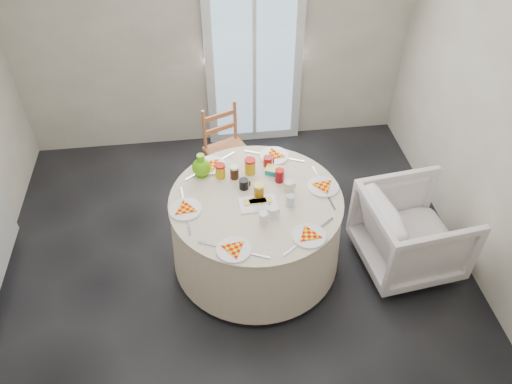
{
  "coord_description": "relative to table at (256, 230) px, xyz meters",
  "views": [
    {
      "loc": [
        -0.17,
        -2.67,
        3.38
      ],
      "look_at": [
        0.19,
        0.14,
        0.8
      ],
      "focal_mm": 35.0,
      "sensor_mm": 36.0,
      "label": 1
    }
  ],
  "objects": [
    {
      "name": "wooden_chair",
      "position": [
        -0.14,
        1.02,
        0.09
      ],
      "size": [
        0.5,
        0.49,
        0.86
      ],
      "primitive_type": null,
      "rotation": [
        0.0,
        0.0,
        0.4
      ],
      "color": "#B3633F",
      "rests_on": "floor"
    },
    {
      "name": "glass_door",
      "position": [
        0.21,
        1.81,
        0.68
      ],
      "size": [
        1.0,
        0.08,
        2.1
      ],
      "primitive_type": "cube",
      "color": "silver",
      "rests_on": "floor"
    },
    {
      "name": "mugs_glasses",
      "position": [
        0.1,
        0.02,
        0.44
      ],
      "size": [
        0.57,
        0.57,
        0.1
      ],
      "primitive_type": null,
      "rotation": [
        0.0,
        0.0,
        -0.0
      ],
      "color": "gray",
      "rests_on": "table"
    },
    {
      "name": "table",
      "position": [
        0.0,
        0.0,
        0.0
      ],
      "size": [
        1.4,
        1.4,
        0.71
      ],
      "primitive_type": "cylinder",
      "color": "beige",
      "rests_on": "floor"
    },
    {
      "name": "armchair",
      "position": [
        1.28,
        -0.17,
        0.02
      ],
      "size": [
        0.81,
        0.86,
        0.8
      ],
      "primitive_type": "imported",
      "rotation": [
        0.0,
        0.0,
        1.69
      ],
      "color": "silver",
      "rests_on": "floor"
    },
    {
      "name": "place_settings",
      "position": [
        0.0,
        0.0,
        0.4
      ],
      "size": [
        1.79,
        1.79,
        0.03
      ],
      "primitive_type": null,
      "rotation": [
        0.0,
        0.0,
        -0.41
      ],
      "color": "white",
      "rests_on": "table"
    },
    {
      "name": "jar_cluster",
      "position": [
        -0.03,
        0.24,
        0.45
      ],
      "size": [
        0.58,
        0.39,
        0.16
      ],
      "primitive_type": null,
      "rotation": [
        0.0,
        0.0,
        -0.24
      ],
      "color": "#8D5E0F",
      "rests_on": "table"
    },
    {
      "name": "butter_tub",
      "position": [
        0.19,
        0.29,
        0.41
      ],
      "size": [
        0.16,
        0.14,
        0.05
      ],
      "primitive_type": "cube",
      "rotation": [
        0.0,
        0.0,
        -0.42
      ],
      "color": "teal",
      "rests_on": "table"
    },
    {
      "name": "wall_back",
      "position": [
        -0.19,
        1.86,
        0.93
      ],
      "size": [
        4.0,
        0.02,
        2.6
      ],
      "primitive_type": "cube",
      "color": "#BCB5A3",
      "rests_on": "floor"
    },
    {
      "name": "floor",
      "position": [
        -0.19,
        -0.14,
        -0.38
      ],
      "size": [
        4.0,
        4.0,
        0.0
      ],
      "primitive_type": "plane",
      "color": "black",
      "rests_on": "ground"
    },
    {
      "name": "green_pitcher",
      "position": [
        -0.4,
        0.34,
        0.49
      ],
      "size": [
        0.2,
        0.2,
        0.2
      ],
      "primitive_type": null,
      "rotation": [
        0.0,
        0.0,
        -0.39
      ],
      "color": "#5EB80C",
      "rests_on": "table"
    },
    {
      "name": "wall_right",
      "position": [
        1.81,
        -0.14,
        0.93
      ],
      "size": [
        0.02,
        4.0,
        2.6
      ],
      "primitive_type": "cube",
      "color": "#BCB5A3",
      "rests_on": "floor"
    },
    {
      "name": "cheese_platter",
      "position": [
        0.01,
        -0.07,
        0.4
      ],
      "size": [
        0.29,
        0.2,
        0.04
      ],
      "primitive_type": null,
      "rotation": [
        0.0,
        0.0,
        0.03
      ],
      "color": "white",
      "rests_on": "table"
    }
  ]
}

